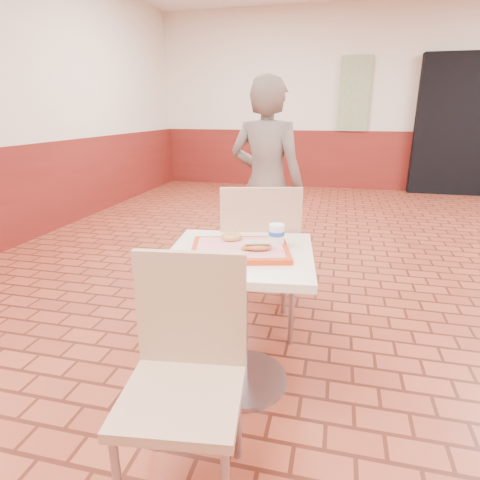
% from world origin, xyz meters
% --- Properties ---
extents(wainscot_band, '(8.00, 10.00, 1.00)m').
position_xyz_m(wainscot_band, '(0.00, 0.00, 0.50)').
color(wainscot_band, maroon).
rests_on(wainscot_band, ground).
extents(corridor_doorway, '(1.60, 0.22, 2.20)m').
position_xyz_m(corridor_doorway, '(1.20, 4.88, 1.10)').
color(corridor_doorway, black).
rests_on(corridor_doorway, ground).
extents(promo_poster, '(0.50, 0.03, 1.20)m').
position_xyz_m(promo_poster, '(-0.60, 4.94, 1.60)').
color(promo_poster, gray).
rests_on(promo_poster, wainscot_band).
extents(main_table, '(0.67, 0.67, 0.71)m').
position_xyz_m(main_table, '(-1.20, -0.74, 0.48)').
color(main_table, beige).
rests_on(main_table, ground).
extents(chair_main_front, '(0.45, 0.45, 0.88)m').
position_xyz_m(chair_main_front, '(-1.25, -1.33, 0.49)').
color(chair_main_front, tan).
rests_on(chair_main_front, ground).
extents(chair_main_back, '(0.53, 0.53, 0.95)m').
position_xyz_m(chair_main_back, '(-1.20, -0.27, 0.53)').
color(chair_main_back, tan).
rests_on(chair_main_back, ground).
extents(customer, '(0.64, 0.48, 1.59)m').
position_xyz_m(customer, '(-1.30, 0.55, 0.80)').
color(customer, '#6A5C52').
rests_on(customer, ground).
extents(serving_tray, '(0.45, 0.35, 0.03)m').
position_xyz_m(serving_tray, '(-1.20, -0.74, 0.73)').
color(serving_tray, red).
rests_on(serving_tray, main_table).
extents(ring_donut, '(0.12, 0.12, 0.03)m').
position_xyz_m(ring_donut, '(-1.26, -0.64, 0.75)').
color(ring_donut, '#BE9045').
rests_on(ring_donut, serving_tray).
extents(long_john_donut, '(0.14, 0.10, 0.04)m').
position_xyz_m(long_john_donut, '(-1.11, -0.77, 0.76)').
color(long_john_donut, '#B56B35').
rests_on(long_john_donut, serving_tray).
extents(paper_cup, '(0.08, 0.08, 0.09)m').
position_xyz_m(paper_cup, '(-1.04, -0.65, 0.79)').
color(paper_cup, white).
rests_on(paper_cup, serving_tray).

